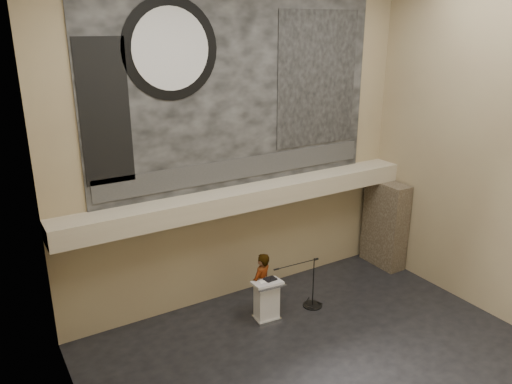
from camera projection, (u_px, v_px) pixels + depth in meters
floor at (331, 368)px, 11.05m from camera, size 10.00×10.00×0.00m
wall_back at (240, 145)px, 12.93m from camera, size 10.00×0.02×8.50m
wall_left at (76, 241)px, 7.24m from camera, size 0.02×8.00×8.50m
wall_right at (499, 153)px, 12.14m from camera, size 0.02×8.00×8.50m
soffit at (248, 197)px, 13.02m from camera, size 10.00×0.80×0.50m
sprinkler_left at (193, 219)px, 12.29m from camera, size 0.04×0.04×0.06m
sprinkler_right at (307, 195)px, 14.00m from camera, size 0.04×0.04×0.06m
banner at (240, 89)px, 12.44m from camera, size 8.00×0.05×5.00m
banner_text_strip at (242, 168)px, 13.06m from camera, size 7.76×0.02×0.55m
banner_clock_rim at (171, 49)px, 11.20m from camera, size 2.30×0.02×2.30m
banner_clock_face at (171, 49)px, 11.19m from camera, size 1.84×0.02×1.84m
banner_building_print at (318, 80)px, 13.55m from camera, size 2.60×0.02×3.60m
banner_brick_print at (105, 113)px, 10.84m from camera, size 1.10×0.02×3.20m
stone_pier at (385, 224)px, 15.45m from camera, size 0.60×1.40×2.70m
lectern at (267, 301)px, 12.70m from camera, size 0.76×0.58×1.13m
binder at (270, 279)px, 12.60m from camera, size 0.30×0.25×0.04m
papers at (265, 283)px, 12.45m from camera, size 0.25×0.31×0.00m
speaker_person at (262, 284)px, 12.88m from camera, size 0.74×0.63×1.71m
mic_stand at (311, 299)px, 13.41m from camera, size 1.47×0.52×1.42m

